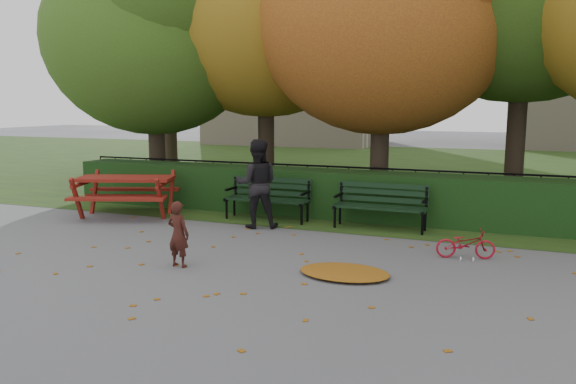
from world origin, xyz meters
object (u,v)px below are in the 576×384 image
at_px(child, 178,234).
at_px(adult, 257,184).
at_px(bicycle, 466,244).
at_px(bench_left, 268,195).
at_px(bench_right, 381,202).
at_px(tree_a, 158,21).
at_px(picnic_table, 126,186).
at_px(tree_f, 171,2).

distance_m(child, adult, 2.92).
bearing_deg(bicycle, bench_left, 55.08).
xyz_separation_m(bench_right, adult, (-2.29, -0.80, 0.35)).
distance_m(tree_a, picnic_table, 4.78).
bearing_deg(tree_a, tree_f, 117.98).
relative_size(bench_right, adult, 1.03).
height_order(adult, bicycle, adult).
distance_m(tree_f, bicycle, 13.43).
height_order(bench_left, bench_right, same).
xyz_separation_m(picnic_table, bicycle, (7.13, -0.83, -0.43)).
bearing_deg(tree_f, bicycle, -35.82).
distance_m(bench_left, adult, 0.88).
distance_m(bench_right, adult, 2.46).
height_order(tree_a, bench_right, tree_a).
bearing_deg(bench_left, bicycle, -21.78).
xyz_separation_m(bench_right, picnic_table, (-5.42, -0.82, 0.15)).
xyz_separation_m(bench_left, picnic_table, (-3.02, -0.82, 0.15)).
height_order(bench_left, child, child).
bearing_deg(child, tree_a, -47.93).
distance_m(tree_a, tree_f, 4.31).
distance_m(tree_f, adult, 9.93).
relative_size(bench_right, child, 1.80).
relative_size(tree_a, child, 7.47).
bearing_deg(bicycle, tree_f, 41.04).
relative_size(tree_f, adult, 5.26).
bearing_deg(bench_left, adult, -82.45).
height_order(tree_a, bicycle, tree_a).
bearing_deg(bench_left, bench_right, 0.00).
xyz_separation_m(tree_a, picnic_table, (0.87, -2.70, -3.85)).
bearing_deg(picnic_table, bench_left, -5.03).
height_order(tree_f, bench_right, tree_f).
bearing_deg(bench_right, bench_left, 180.00).
height_order(bench_left, bicycle, bench_left).
height_order(picnic_table, adult, adult).
bearing_deg(picnic_table, bicycle, -26.82).
height_order(bench_right, adult, adult).
relative_size(tree_a, bench_left, 4.16).
bearing_deg(child, bench_left, -81.54).
xyz_separation_m(tree_f, child, (5.98, -9.24, -5.19)).
height_order(tree_a, child, tree_a).
bearing_deg(tree_f, tree_a, -62.02).
bearing_deg(child, adult, -83.01).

